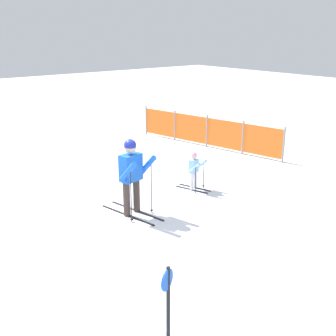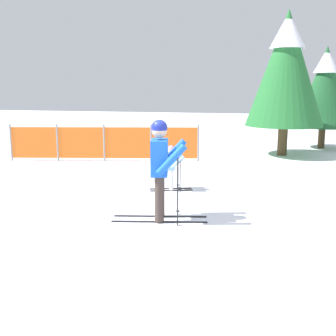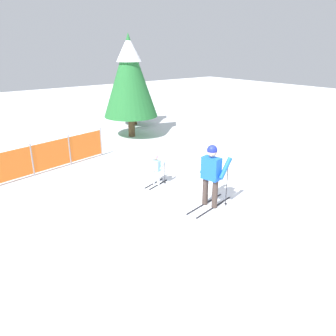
{
  "view_description": "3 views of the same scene",
  "coord_description": "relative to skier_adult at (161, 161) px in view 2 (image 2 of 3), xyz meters",
  "views": [
    {
      "loc": [
        7.59,
        -4.75,
        4.09
      ],
      "look_at": [
        0.28,
        1.12,
        0.98
      ],
      "focal_mm": 45.0,
      "sensor_mm": 36.0,
      "label": 1
    },
    {
      "loc": [
        1.82,
        -6.77,
        2.35
      ],
      "look_at": [
        -0.07,
        1.54,
        0.68
      ],
      "focal_mm": 45.0,
      "sensor_mm": 36.0,
      "label": 2
    },
    {
      "loc": [
        -5.96,
        -5.55,
        4.22
      ],
      "look_at": [
        -0.25,
        1.69,
        0.78
      ],
      "focal_mm": 35.0,
      "sensor_mm": 36.0,
      "label": 3
    }
  ],
  "objects": [
    {
      "name": "safety_fence",
      "position": [
        -3.17,
        5.39,
        -0.48
      ],
      "size": [
        5.87,
        1.24,
        1.16
      ],
      "rotation": [
        0.0,
        0.0,
        0.2
      ],
      "color": "gray",
      "rests_on": "ground_plane"
    },
    {
      "name": "ground_plane",
      "position": [
        -0.1,
        -0.21,
        -1.06
      ],
      "size": [
        60.0,
        60.0,
        0.0
      ],
      "primitive_type": "plane",
      "color": "white"
    },
    {
      "name": "skier_child",
      "position": [
        -0.28,
        2.17,
        -0.47
      ],
      "size": [
        0.99,
        0.56,
        1.03
      ],
      "rotation": [
        0.0,
        0.0,
        0.32
      ],
      "color": "black",
      "rests_on": "ground_plane"
    },
    {
      "name": "conifer_near",
      "position": [
        2.36,
        7.82,
        1.91
      ],
      "size": [
        2.58,
        2.58,
        4.8
      ],
      "color": "#4C3823",
      "rests_on": "ground_plane"
    },
    {
      "name": "skier_adult",
      "position": [
        0.0,
        0.0,
        0.0
      ],
      "size": [
        1.72,
        0.83,
        1.78
      ],
      "rotation": [
        0.0,
        0.0,
        0.19
      ],
      "color": "black",
      "rests_on": "ground_plane"
    },
    {
      "name": "conifer_far",
      "position": [
        3.89,
        9.9,
        1.29
      ],
      "size": [
        2.05,
        2.05,
        3.8
      ],
      "color": "#4C3823",
      "rests_on": "ground_plane"
    }
  ]
}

